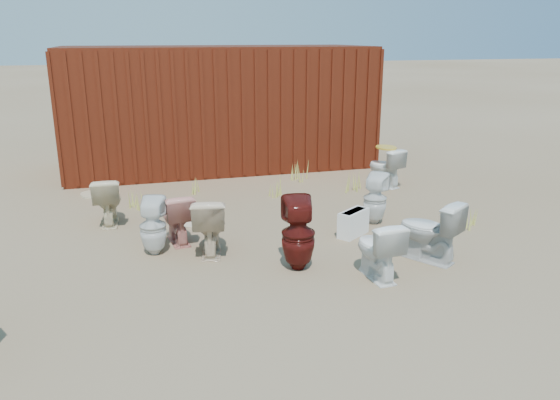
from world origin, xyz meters
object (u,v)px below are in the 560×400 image
object	(u,v)px
toilet_front_pink	(177,218)
toilet_front_c	(378,249)
toilet_front_e	(429,231)
loose_tank	(353,223)
shipping_container	(219,107)
toilet_back_beige_right	(210,225)
toilet_back_a	(153,226)
toilet_back_e	(375,199)
toilet_back_yellowlid	(385,167)
toilet_back_beige_left	(108,201)
toilet_front_maroon	(298,234)

from	to	relation	value
toilet_front_pink	toilet_front_c	distance (m)	2.65
toilet_front_e	loose_tank	xyz separation A→B (m)	(-0.52, 1.03, -0.20)
shipping_container	toilet_back_beige_right	size ratio (longest dim) A/B	8.22
toilet_back_a	toilet_back_e	size ratio (longest dim) A/B	0.98
toilet_back_beige_right	toilet_back_yellowlid	world-z (taller)	toilet_back_beige_right
toilet_front_c	toilet_back_a	xyz separation A→B (m)	(-2.35, 1.38, 0.02)
toilet_back_beige_left	toilet_back_yellowlid	world-z (taller)	toilet_back_yellowlid
loose_tank	toilet_front_c	bearing A→B (deg)	-137.23
toilet_back_beige_left	toilet_back_a	bearing A→B (deg)	115.59
toilet_back_a	toilet_back_yellowlid	bearing A→B (deg)	-137.43
toilet_front_c	toilet_back_beige_left	distance (m)	3.97
toilet_front_maroon	toilet_back_yellowlid	distance (m)	4.00
toilet_front_pink	toilet_back_beige_right	xyz separation A→B (m)	(0.35, -0.50, 0.03)
shipping_container	toilet_back_e	world-z (taller)	shipping_container
shipping_container	toilet_front_e	xyz separation A→B (m)	(1.52, -5.74, -0.82)
toilet_back_yellowlid	toilet_front_pink	bearing A→B (deg)	5.47
toilet_back_a	toilet_back_yellowlid	size ratio (longest dim) A/B	1.04
toilet_back_yellowlid	toilet_front_maroon	bearing A→B (deg)	30.00
toilet_front_pink	toilet_front_e	size ratio (longest dim) A/B	0.88
toilet_back_beige_left	shipping_container	bearing A→B (deg)	-120.56
toilet_front_e	toilet_back_beige_left	size ratio (longest dim) A/B	1.09
loose_tank	toilet_front_pink	bearing A→B (deg)	134.87
toilet_back_yellowlid	toilet_back_e	world-z (taller)	toilet_back_e
toilet_back_a	toilet_front_maroon	bearing A→B (deg)	165.31
toilet_back_beige_left	toilet_back_e	size ratio (longest dim) A/B	0.94
toilet_front_e	toilet_back_yellowlid	world-z (taller)	toilet_front_e
toilet_back_e	toilet_front_maroon	bearing A→B (deg)	81.64
toilet_back_beige_right	toilet_front_maroon	bearing A→B (deg)	151.66
shipping_container	toilet_front_maroon	world-z (taller)	shipping_container
toilet_front_e	toilet_back_yellowlid	distance (m)	3.39
toilet_front_maroon	loose_tank	distance (m)	1.37
toilet_front_pink	toilet_back_a	size ratio (longest dim) A/B	0.92
toilet_back_yellowlid	toilet_front_e	bearing A→B (deg)	52.89
toilet_front_maroon	toilet_back_beige_right	distance (m)	1.17
toilet_back_yellowlid	toilet_back_beige_left	bearing A→B (deg)	-9.93
toilet_back_beige_right	toilet_back_e	size ratio (longest dim) A/B	1.00
toilet_front_pink	toilet_back_beige_left	xyz separation A→B (m)	(-0.88, 0.99, 0.01)
shipping_container	toilet_front_e	bearing A→B (deg)	-75.17
toilet_front_c	toilet_back_a	distance (m)	2.72
toilet_front_e	toilet_back_beige_left	world-z (taller)	toilet_front_e
shipping_container	toilet_back_yellowlid	xyz separation A→B (m)	(2.54, -2.51, -0.85)
toilet_back_beige_left	toilet_back_beige_right	bearing A→B (deg)	132.38
toilet_back_a	loose_tank	size ratio (longest dim) A/B	1.44
toilet_back_a	shipping_container	bearing A→B (deg)	-93.90
toilet_front_c	toilet_back_yellowlid	xyz separation A→B (m)	(1.82, 3.52, 0.01)
toilet_front_pink	loose_tank	xyz separation A→B (m)	(2.30, -0.40, -0.16)
toilet_back_a	toilet_front_pink	bearing A→B (deg)	-118.42
toilet_front_pink	toilet_front_e	world-z (taller)	toilet_front_e
shipping_container	toilet_front_pink	xyz separation A→B (m)	(-1.31, -4.31, -0.87)
toilet_front_pink	toilet_back_beige_right	distance (m)	0.61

